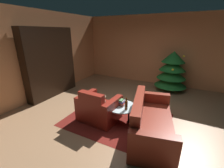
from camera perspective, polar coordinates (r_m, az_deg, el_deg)
name	(u,v)px	position (r m, az deg, el deg)	size (l,w,h in m)	color
ground_plane	(123,118)	(3.95, 4.29, -13.11)	(7.75, 7.75, 0.00)	#966F4E
wall_back	(155,50)	(6.51, 16.18, 12.32)	(6.14, 0.06, 2.78)	#CF814F
wall_left	(36,56)	(5.33, -27.37, 9.48)	(0.06, 6.58, 2.78)	#CF814F
area_rug	(117,120)	(3.89, 1.98, -13.54)	(2.50, 1.84, 0.01)	#601712
bookshelf_unit	(53,63)	(5.48, -21.63, 7.37)	(0.33, 1.88, 2.26)	black
armchair_red	(98,109)	(3.78, -5.28, -9.55)	(0.99, 0.81, 0.82)	maroon
couch_red	(150,123)	(3.36, 14.38, -14.25)	(1.17, 1.95, 0.85)	maroon
coffee_table	(121,107)	(3.67, 3.65, -8.96)	(0.72, 0.72, 0.41)	black
book_stack_on_table	(120,102)	(3.67, 3.22, -6.95)	(0.21, 0.16, 0.15)	#BA3924
bottle_on_table	(126,105)	(3.45, 5.48, -8.03)	(0.07, 0.07, 0.30)	#582D10
decorated_tree	(172,71)	(5.93, 22.03, 4.63)	(1.15, 1.15, 1.48)	brown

